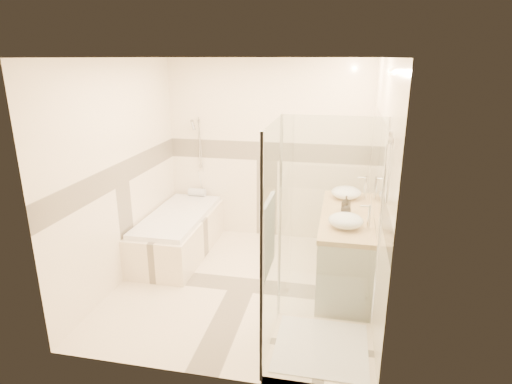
% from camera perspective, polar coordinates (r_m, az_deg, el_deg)
% --- Properties ---
extents(room, '(2.82, 3.02, 2.52)m').
position_cam_1_polar(room, '(4.55, -1.15, 1.65)').
color(room, '#F8E5C5').
rests_on(room, ground).
extents(bathtub, '(0.75, 1.70, 0.56)m').
position_cam_1_polar(bathtub, '(5.75, -10.27, -5.20)').
color(bathtub, '#FDEACA').
rests_on(bathtub, ground).
extents(vanity, '(0.58, 1.62, 0.85)m').
position_cam_1_polar(vanity, '(5.01, 11.78, -7.37)').
color(vanity, white).
rests_on(vanity, ground).
extents(shower_enclosure, '(0.96, 0.93, 2.04)m').
position_cam_1_polar(shower_enclosure, '(3.85, 7.25, -13.90)').
color(shower_enclosure, '#FDEACA').
rests_on(shower_enclosure, ground).
extents(vessel_sink_near, '(0.36, 0.36, 0.15)m').
position_cam_1_polar(vessel_sink_near, '(5.34, 11.94, -0.08)').
color(vessel_sink_near, white).
rests_on(vessel_sink_near, vanity).
extents(vessel_sink_far, '(0.36, 0.36, 0.14)m').
position_cam_1_polar(vessel_sink_far, '(4.44, 11.88, -3.74)').
color(vessel_sink_far, white).
rests_on(vessel_sink_far, vanity).
extents(faucet_near, '(0.12, 0.03, 0.29)m').
position_cam_1_polar(faucet_near, '(5.32, 14.32, 0.76)').
color(faucet_near, silver).
rests_on(faucet_near, vanity).
extents(faucet_far, '(0.10, 0.03, 0.25)m').
position_cam_1_polar(faucet_far, '(4.42, 14.75, -2.99)').
color(faucet_far, silver).
rests_on(faucet_far, vanity).
extents(amenity_bottle_a, '(0.11, 0.11, 0.18)m').
position_cam_1_polar(amenity_bottle_a, '(4.88, 11.93, -1.55)').
color(amenity_bottle_a, black).
rests_on(amenity_bottle_a, vanity).
extents(amenity_bottle_b, '(0.12, 0.12, 0.15)m').
position_cam_1_polar(amenity_bottle_b, '(4.79, 11.91, -2.11)').
color(amenity_bottle_b, black).
rests_on(amenity_bottle_b, vanity).
extents(folded_towels, '(0.14, 0.22, 0.07)m').
position_cam_1_polar(folded_towels, '(5.49, 11.92, 0.01)').
color(folded_towels, silver).
rests_on(folded_towels, vanity).
extents(rolled_towel, '(0.25, 0.11, 0.11)m').
position_cam_1_polar(rolled_towel, '(6.31, -7.86, -0.03)').
color(rolled_towel, silver).
rests_on(rolled_towel, bathtub).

